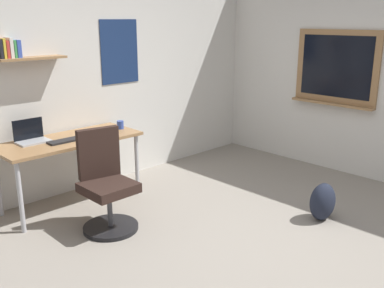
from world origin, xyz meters
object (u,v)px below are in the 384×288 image
(laptop, at_px, (31,137))
(office_chair, at_px, (106,187))
(coffee_mug, at_px, (120,125))
(keyboard, at_px, (66,141))
(desk, at_px, (69,145))
(backpack, at_px, (323,202))
(computer_mouse, at_px, (90,135))

(laptop, bearing_deg, office_chair, -71.90)
(laptop, relative_size, coffee_mug, 3.37)
(laptop, xyz_separation_m, keyboard, (0.26, -0.23, -0.04))
(desk, height_order, keyboard, keyboard)
(desk, xyz_separation_m, keyboard, (-0.07, -0.08, 0.08))
(backpack, bearing_deg, desk, 127.17)
(laptop, xyz_separation_m, coffee_mug, (0.96, -0.18, -0.01))
(backpack, bearing_deg, coffee_mug, 114.73)
(laptop, distance_m, coffee_mug, 0.97)
(office_chair, bearing_deg, coffee_mug, 45.68)
(coffee_mug, bearing_deg, keyboard, -175.93)
(office_chair, distance_m, backpack, 2.12)
(office_chair, relative_size, computer_mouse, 9.13)
(desk, height_order, coffee_mug, coffee_mug)
(office_chair, bearing_deg, keyboard, 92.61)
(office_chair, bearing_deg, laptop, 108.10)
(laptop, height_order, backpack, laptop)
(coffee_mug, bearing_deg, laptop, 169.32)
(desk, distance_m, laptop, 0.38)
(keyboard, relative_size, backpack, 0.98)
(laptop, distance_m, computer_mouse, 0.58)
(keyboard, bearing_deg, coffee_mug, 4.07)
(computer_mouse, distance_m, coffee_mug, 0.43)
(computer_mouse, bearing_deg, keyboard, 180.00)
(office_chair, xyz_separation_m, keyboard, (-0.03, 0.64, 0.33))
(keyboard, height_order, computer_mouse, computer_mouse)
(desk, relative_size, office_chair, 1.54)
(keyboard, bearing_deg, backpack, -50.47)
(desk, bearing_deg, coffee_mug, -2.69)
(desk, bearing_deg, office_chair, -93.49)
(computer_mouse, bearing_deg, desk, 158.97)
(computer_mouse, bearing_deg, office_chair, -111.42)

